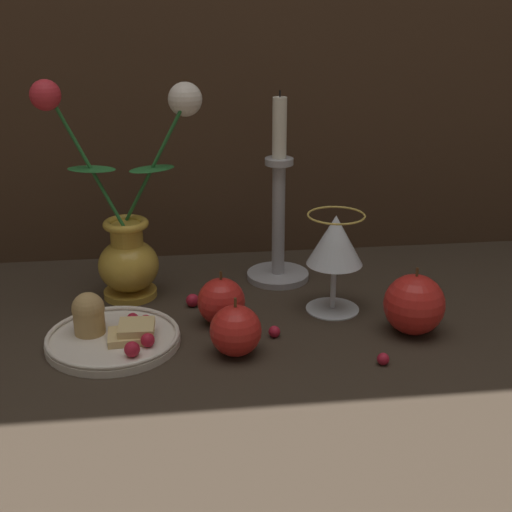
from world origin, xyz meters
TOP-DOWN VIEW (x-y plane):
  - ground_plane at (0.00, 0.00)m, footprint 2.40×2.40m
  - vase at (-0.14, 0.12)m, footprint 0.23×0.09m
  - plate_with_pastries at (-0.16, -0.03)m, footprint 0.18×0.18m
  - wine_glass at (0.15, 0.04)m, footprint 0.08×0.08m
  - candlestick at (0.09, 0.16)m, footprint 0.10×0.10m
  - apple_beside_vase at (0.24, -0.04)m, footprint 0.08×0.08m
  - apple_near_glass at (-0.01, 0.01)m, footprint 0.07×0.07m
  - apple_at_table_edge at (0.00, -0.08)m, footprint 0.07×0.07m
  - berry_near_plate at (-0.05, 0.07)m, footprint 0.02×0.02m
  - berry_front_center at (0.06, -0.04)m, footprint 0.02×0.02m
  - berry_by_glass_stem at (0.18, -0.12)m, footprint 0.02×0.02m

SIDE VIEW (x-z plane):
  - ground_plane at x=0.00m, z-range 0.00..0.00m
  - berry_by_glass_stem at x=0.18m, z-range 0.00..0.02m
  - berry_front_center at x=0.06m, z-range 0.00..0.02m
  - berry_near_plate at x=-0.05m, z-range 0.00..0.02m
  - plate_with_pastries at x=-0.16m, z-range -0.02..0.05m
  - apple_near_glass at x=-0.01m, z-range -0.01..0.07m
  - apple_at_table_edge at x=0.00m, z-range -0.01..0.07m
  - apple_beside_vase at x=0.24m, z-range -0.01..0.09m
  - candlestick at x=0.09m, z-range -0.06..0.24m
  - wine_glass at x=0.15m, z-range 0.03..0.17m
  - vase at x=-0.14m, z-range -0.06..0.27m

